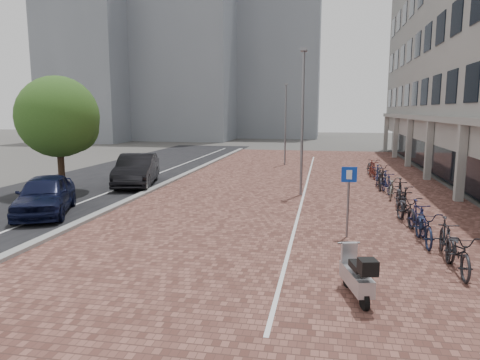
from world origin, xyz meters
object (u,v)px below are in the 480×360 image
car_dark (137,170)px  parking_sign (348,191)px  car_navy (45,195)px  scooter_front (356,274)px

car_dark → parking_sign: size_ratio=2.25×
car_navy → car_dark: bearing=60.9°
car_dark → scooter_front: 15.99m
parking_sign → scooter_front: bearing=-98.3°
car_dark → parking_sign: (10.34, -7.73, 0.64)m
scooter_front → parking_sign: (0.02, 4.48, 0.92)m
parking_sign → car_navy: bearing=166.6°
car_navy → car_dark: 6.73m
car_navy → scooter_front: (11.01, -5.52, -0.21)m
car_navy → scooter_front: car_navy is taller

